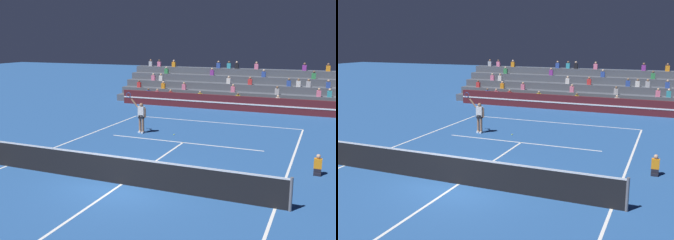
# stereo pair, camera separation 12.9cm
# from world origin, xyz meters

# --- Properties ---
(ground_plane) EXTENTS (120.00, 120.00, 0.00)m
(ground_plane) POSITION_xyz_m (0.00, 0.00, 0.00)
(ground_plane) COLOR #285699
(court_lines) EXTENTS (11.10, 23.90, 0.01)m
(court_lines) POSITION_xyz_m (0.00, 0.00, 0.00)
(court_lines) COLOR white
(court_lines) RESTS_ON ground
(tennis_net) EXTENTS (12.00, 0.10, 1.10)m
(tennis_net) POSITION_xyz_m (0.00, 0.00, 0.54)
(tennis_net) COLOR slate
(tennis_net) RESTS_ON ground
(sponsor_banner_wall) EXTENTS (18.00, 0.26, 1.10)m
(sponsor_banner_wall) POSITION_xyz_m (0.00, 16.60, 0.55)
(sponsor_banner_wall) COLOR #51191E
(sponsor_banner_wall) RESTS_ON ground
(bleacher_stand) EXTENTS (20.43, 4.75, 3.38)m
(bleacher_stand) POSITION_xyz_m (0.01, 20.40, 1.02)
(bleacher_stand) COLOR #4C515B
(bleacher_stand) RESTS_ON ground
(ball_kid_courtside) EXTENTS (0.30, 0.36, 0.84)m
(ball_kid_courtside) POSITION_xyz_m (6.59, 3.86, 0.33)
(ball_kid_courtside) COLOR black
(ball_kid_courtside) RESTS_ON ground
(tennis_player) EXTENTS (1.30, 0.34, 2.34)m
(tennis_player) POSITION_xyz_m (-2.97, 7.55, 0.98)
(tennis_player) COLOR #9E7051
(tennis_player) RESTS_ON ground
(tennis_ball) EXTENTS (0.07, 0.07, 0.07)m
(tennis_ball) POSITION_xyz_m (-1.03, 7.75, 0.03)
(tennis_ball) COLOR #C6DB33
(tennis_ball) RESTS_ON ground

